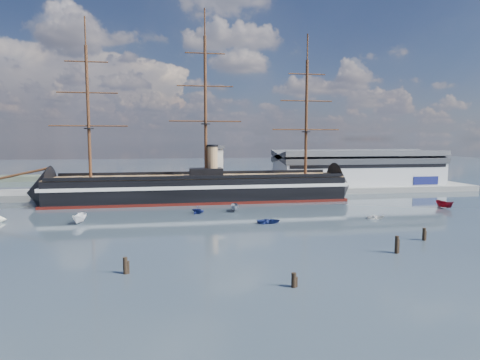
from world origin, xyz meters
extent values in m
plane|color=#24313A|center=(0.00, 40.00, 0.00)|extent=(600.00, 600.00, 0.00)
cube|color=slate|center=(10.00, 76.00, 0.00)|extent=(180.00, 18.00, 2.00)
cube|color=#B7BABC|center=(58.00, 80.00, 7.00)|extent=(62.00, 20.00, 10.00)
cube|color=#3F4247|center=(58.00, 80.00, 12.60)|extent=(63.00, 21.00, 2.00)
cube|color=silver|center=(3.00, 73.00, 9.00)|extent=(4.00, 4.00, 14.00)
cube|color=#3F4247|center=(3.00, 73.00, 16.50)|extent=(5.00, 5.00, 1.00)
cube|color=black|center=(-3.76, 60.00, 4.00)|extent=(88.05, 16.25, 7.00)
cube|color=silver|center=(-3.76, 60.00, 5.20)|extent=(90.05, 16.50, 1.00)
cube|color=#45100C|center=(-3.76, 60.00, 0.35)|extent=(90.05, 16.46, 0.90)
cone|color=black|center=(-50.26, 60.00, 3.70)|extent=(14.04, 15.72, 15.68)
cone|color=black|center=(42.74, 60.00, 3.70)|extent=(11.04, 15.71, 15.68)
cube|color=brown|center=(-3.76, 60.00, 7.60)|extent=(88.04, 14.97, 0.40)
cube|color=black|center=(-1.76, 60.00, 9.00)|extent=(10.02, 6.03, 2.50)
cylinder|color=#A98156|center=(0.24, 60.00, 12.50)|extent=(3.20, 3.20, 9.00)
cylinder|color=#381E0F|center=(-55.76, 60.00, 9.00)|extent=(17.75, 0.75, 4.43)
cylinder|color=#381E0F|center=(-35.76, 60.00, 26.80)|extent=(0.90, 0.90, 38.00)
cylinder|color=#381E0F|center=(-1.76, 60.00, 28.80)|extent=(0.90, 0.90, 42.00)
cylinder|color=#381E0F|center=(30.24, 60.00, 25.80)|extent=(0.90, 0.90, 36.00)
imported|color=white|center=(-33.14, 32.04, 0.00)|extent=(7.06, 3.39, 2.71)
imported|color=navy|center=(9.55, 24.71, 0.00)|extent=(1.45, 3.43, 1.59)
imported|color=slate|center=(4.21, 40.93, 0.00)|extent=(6.39, 3.21, 2.44)
imported|color=navy|center=(-5.71, 39.41, 0.00)|extent=(6.18, 6.35, 2.27)
imported|color=silver|center=(36.36, 25.37, 0.00)|extent=(1.10, 2.74, 1.28)
imported|color=maroon|center=(62.80, 36.21, 0.00)|extent=(6.91, 3.65, 2.63)
cylinder|color=black|center=(-18.92, -5.55, 0.00)|extent=(0.64, 0.64, 3.13)
cylinder|color=black|center=(3.23, -14.61, 0.00)|extent=(0.64, 0.64, 2.62)
cylinder|color=black|center=(24.98, -2.54, 0.00)|extent=(0.64, 0.64, 3.68)
cylinder|color=black|center=(34.91, 4.57, 0.00)|extent=(0.64, 0.64, 3.10)
camera|label=1|loc=(-12.12, -63.08, 19.18)|focal=30.00mm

